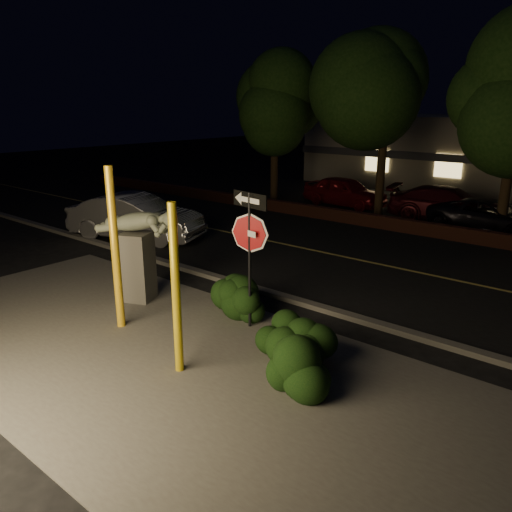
{
  "coord_description": "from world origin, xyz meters",
  "views": [
    {
      "loc": [
        6.87,
        -6.42,
        4.62
      ],
      "look_at": [
        0.54,
        1.26,
        1.6
      ],
      "focal_mm": 35.0,
      "sensor_mm": 36.0,
      "label": 1
    }
  ],
  "objects_px": {
    "signpost": "(250,233)",
    "silver_sedan": "(136,217)",
    "parked_car_darkred": "(449,204)",
    "yellow_pole_right": "(176,290)",
    "sculpture": "(138,245)",
    "parked_car_red": "(345,191)",
    "yellow_pole_left": "(115,250)",
    "parked_car_dark": "(489,216)"
  },
  "relations": [
    {
      "from": "yellow_pole_right",
      "to": "parked_car_red",
      "type": "relative_size",
      "value": 0.76
    },
    {
      "from": "silver_sedan",
      "to": "parked_car_darkred",
      "type": "xyz_separation_m",
      "value": [
        7.6,
        9.95,
        -0.09
      ]
    },
    {
      "from": "sculpture",
      "to": "parked_car_darkred",
      "type": "distance_m",
      "value": 13.86
    },
    {
      "from": "parked_car_darkred",
      "to": "signpost",
      "type": "bearing_deg",
      "value": 170.28
    },
    {
      "from": "silver_sedan",
      "to": "parked_car_darkred",
      "type": "bearing_deg",
      "value": -57.08
    },
    {
      "from": "silver_sedan",
      "to": "parked_car_red",
      "type": "xyz_separation_m",
      "value": [
        2.66,
        10.09,
        -0.1
      ]
    },
    {
      "from": "parked_car_darkred",
      "to": "parked_car_dark",
      "type": "height_order",
      "value": "parked_car_darkred"
    },
    {
      "from": "parked_car_darkred",
      "to": "parked_car_dark",
      "type": "distance_m",
      "value": 2.0
    },
    {
      "from": "sculpture",
      "to": "parked_car_darkred",
      "type": "xyz_separation_m",
      "value": [
        2.77,
        13.56,
        -0.7
      ]
    },
    {
      "from": "parked_car_darkred",
      "to": "parked_car_dark",
      "type": "bearing_deg",
      "value": -125.96
    },
    {
      "from": "yellow_pole_right",
      "to": "parked_car_dark",
      "type": "height_order",
      "value": "yellow_pole_right"
    },
    {
      "from": "yellow_pole_left",
      "to": "parked_car_darkred",
      "type": "relative_size",
      "value": 0.71
    },
    {
      "from": "yellow_pole_right",
      "to": "signpost",
      "type": "height_order",
      "value": "yellow_pole_right"
    },
    {
      "from": "yellow_pole_left",
      "to": "silver_sedan",
      "type": "height_order",
      "value": "yellow_pole_left"
    },
    {
      "from": "signpost",
      "to": "sculpture",
      "type": "distance_m",
      "value": 3.19
    },
    {
      "from": "silver_sedan",
      "to": "sculpture",
      "type": "bearing_deg",
      "value": -146.44
    },
    {
      "from": "parked_car_red",
      "to": "sculpture",
      "type": "bearing_deg",
      "value": -166.3
    },
    {
      "from": "silver_sedan",
      "to": "yellow_pole_left",
      "type": "bearing_deg",
      "value": -149.94
    },
    {
      "from": "silver_sedan",
      "to": "parked_car_red",
      "type": "distance_m",
      "value": 10.44
    },
    {
      "from": "signpost",
      "to": "silver_sedan",
      "type": "height_order",
      "value": "signpost"
    },
    {
      "from": "yellow_pole_right",
      "to": "sculpture",
      "type": "relative_size",
      "value": 1.36
    },
    {
      "from": "parked_car_dark",
      "to": "parked_car_red",
      "type": "bearing_deg",
      "value": 86.26
    },
    {
      "from": "parked_car_red",
      "to": "silver_sedan",
      "type": "bearing_deg",
      "value": 169.91
    },
    {
      "from": "yellow_pole_left",
      "to": "parked_car_red",
      "type": "bearing_deg",
      "value": 101.65
    },
    {
      "from": "signpost",
      "to": "yellow_pole_right",
      "type": "bearing_deg",
      "value": -75.07
    },
    {
      "from": "signpost",
      "to": "parked_car_red",
      "type": "height_order",
      "value": "signpost"
    },
    {
      "from": "yellow_pole_right",
      "to": "parked_car_darkred",
      "type": "xyz_separation_m",
      "value": [
        -0.53,
        15.28,
        -0.85
      ]
    },
    {
      "from": "parked_car_red",
      "to": "parked_car_darkred",
      "type": "height_order",
      "value": "parked_car_darkred"
    },
    {
      "from": "parked_car_red",
      "to": "parked_car_darkred",
      "type": "distance_m",
      "value": 4.94
    },
    {
      "from": "sculpture",
      "to": "parked_car_dark",
      "type": "height_order",
      "value": "sculpture"
    },
    {
      "from": "sculpture",
      "to": "parked_car_darkred",
      "type": "bearing_deg",
      "value": 53.65
    },
    {
      "from": "yellow_pole_right",
      "to": "silver_sedan",
      "type": "distance_m",
      "value": 9.75
    },
    {
      "from": "sculpture",
      "to": "silver_sedan",
      "type": "bearing_deg",
      "value": 118.45
    },
    {
      "from": "parked_car_red",
      "to": "parked_car_dark",
      "type": "relative_size",
      "value": 0.93
    },
    {
      "from": "signpost",
      "to": "parked_car_dark",
      "type": "relative_size",
      "value": 0.67
    },
    {
      "from": "signpost",
      "to": "parked_car_darkred",
      "type": "relative_size",
      "value": 0.6
    },
    {
      "from": "yellow_pole_right",
      "to": "parked_car_red",
      "type": "height_order",
      "value": "yellow_pole_right"
    },
    {
      "from": "parked_car_darkred",
      "to": "yellow_pole_right",
      "type": "bearing_deg",
      "value": 170.91
    },
    {
      "from": "yellow_pole_left",
      "to": "yellow_pole_right",
      "type": "xyz_separation_m",
      "value": [
        2.39,
        -0.47,
        -0.19
      ]
    },
    {
      "from": "yellow_pole_right",
      "to": "parked_car_red",
      "type": "bearing_deg",
      "value": 109.54
    },
    {
      "from": "yellow_pole_left",
      "to": "parked_car_dark",
      "type": "relative_size",
      "value": 0.79
    },
    {
      "from": "yellow_pole_right",
      "to": "silver_sedan",
      "type": "xyz_separation_m",
      "value": [
        -8.13,
        5.33,
        -0.75
      ]
    }
  ]
}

